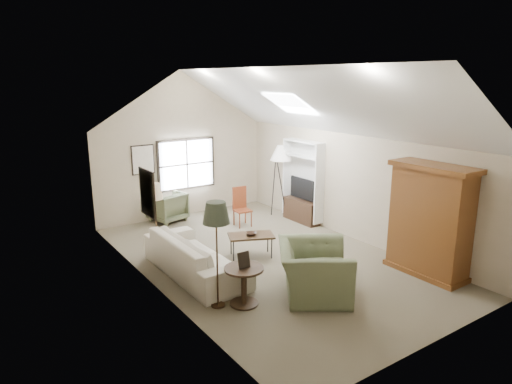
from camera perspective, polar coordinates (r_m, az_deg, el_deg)
room_shell at (r=9.21m, az=1.43°, el=10.47°), size 5.01×8.01×4.00m
window at (r=12.87m, az=-8.67°, el=3.46°), size 1.72×0.08×1.42m
skylight at (r=10.71m, az=4.30°, el=11.01°), size 0.80×1.20×0.52m
wall_art at (r=10.23m, az=-13.71°, el=2.06°), size 1.97×3.71×0.88m
armoire at (r=9.49m, az=20.93°, el=-3.34°), size 0.60×1.50×2.20m
tv_alcove at (r=12.19m, az=5.88°, el=1.51°), size 0.32×1.30×2.10m
media_console at (r=12.38m, az=5.71°, el=-2.34°), size 0.34×1.18×0.60m
tv_panel at (r=12.22m, az=5.78°, el=0.45°), size 0.05×0.90×0.55m
sofa at (r=9.15m, az=-7.57°, el=-7.82°), size 1.08×2.71×0.79m
armchair_near at (r=8.30m, az=7.23°, el=-9.70°), size 1.82×1.86×0.91m
armchair_far at (r=12.57m, az=-11.04°, el=-1.83°), size 1.03×1.05×0.79m
coffee_table at (r=9.97m, az=-0.61°, el=-6.72°), size 1.10×0.88×0.49m
bowl at (r=9.87m, az=-0.62°, el=-5.23°), size 0.31×0.31×0.06m
side_table at (r=7.94m, az=-1.51°, el=-11.67°), size 0.68×0.68×0.68m
side_chair at (r=11.90m, az=-1.70°, el=-1.89°), size 0.44×0.44×1.03m
tripod_lamp at (r=12.72m, az=3.12°, el=1.46°), size 0.62×0.62×2.02m
dark_lamp at (r=7.67m, az=-4.90°, el=-7.78°), size 0.45×0.45×1.88m
tan_lamp at (r=9.92m, az=-12.38°, el=-3.51°), size 0.34×0.34×1.69m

